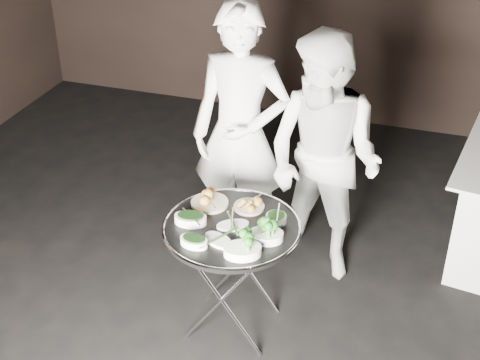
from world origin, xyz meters
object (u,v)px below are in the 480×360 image
(waiter_left, at_px, (240,135))
(tray_stand, at_px, (232,273))
(waiter_right, at_px, (324,160))
(serving_tray, at_px, (232,228))

(waiter_left, bearing_deg, tray_stand, -76.72)
(tray_stand, distance_m, waiter_right, 0.92)
(waiter_left, xyz_separation_m, waiter_right, (0.56, -0.04, -0.06))
(serving_tray, relative_size, waiter_right, 0.47)
(serving_tray, bearing_deg, waiter_left, 104.58)
(tray_stand, height_order, serving_tray, serving_tray)
(waiter_left, height_order, waiter_right, waiter_left)
(tray_stand, height_order, waiter_right, waiter_right)
(waiter_right, bearing_deg, serving_tray, -95.08)
(waiter_right, bearing_deg, tray_stand, -95.08)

